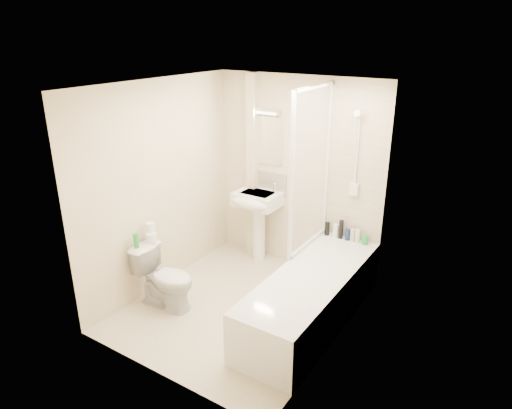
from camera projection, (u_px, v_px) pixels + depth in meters
The scene contains 26 objects.
floor at pixel (241, 307), 5.05m from camera, with size 2.50×2.50×0.00m, color beige.
wall_back at pixel (297, 175), 5.59m from camera, with size 2.20×0.02×2.40m, color beige.
wall_left at pixel (160, 187), 5.17m from camera, with size 0.02×2.50×2.40m, color beige.
wall_right at pixel (341, 231), 4.06m from camera, with size 0.02×2.50×2.40m, color beige.
ceiling at pixel (238, 85), 4.18m from camera, with size 2.20×2.50×0.02m, color white.
tile_back at pixel (357, 167), 5.12m from camera, with size 0.70×0.01×1.75m, color beige.
tile_right at pixel (350, 200), 4.14m from camera, with size 0.01×2.10×1.75m, color beige.
pipe_boxing at pixel (252, 169), 5.86m from camera, with size 0.12×0.12×2.40m, color beige.
splashback at pixel (266, 182), 5.87m from camera, with size 0.60×0.01×0.30m, color beige.
mirror at pixel (266, 140), 5.67m from camera, with size 0.46×0.01×0.60m, color white.
strip_light at pixel (265, 111), 5.52m from camera, with size 0.42×0.07×0.07m, color silver.
bathtub at pixel (311, 297), 4.72m from camera, with size 0.70×2.10×0.55m.
shower_screen at pixel (311, 170), 4.95m from camera, with size 0.04×0.92×1.80m.
shower_fixture at pixel (356, 158), 5.05m from camera, with size 0.10×0.16×0.99m.
pedestal_sink at pixel (256, 207), 5.79m from camera, with size 0.56×0.50×1.08m.
bottle_black_a at pixel (327, 229), 5.49m from camera, with size 0.06×0.06×0.16m, color black.
bottle_white_a at pixel (336, 231), 5.43m from camera, with size 0.06×0.06×0.16m, color white.
bottle_black_b at pixel (341, 229), 5.39m from camera, with size 0.05×0.05×0.23m, color black.
bottle_blue at pixel (347, 235), 5.36m from camera, with size 0.06×0.06×0.14m, color navy.
bottle_cream at pixel (353, 235), 5.33m from camera, with size 0.06×0.06×0.15m, color beige.
bottle_white_b at pixel (358, 236), 5.30m from camera, with size 0.05×0.05×0.16m, color silver.
bottle_green at pixel (365, 240), 5.26m from camera, with size 0.07×0.07×0.10m, color green.
toilet at pixel (165, 278), 4.97m from camera, with size 0.70×0.43×0.69m, color white.
toilet_roll_lower at pixel (151, 238), 5.00m from camera, with size 0.12×0.12×0.11m, color white.
toilet_roll_upper at pixel (150, 227), 5.00m from camera, with size 0.10×0.10×0.10m, color white.
green_bottle at pixel (136, 241), 4.86m from camera, with size 0.06×0.06×0.16m, color green.
Camera 1 is at (2.46, -3.52, 2.88)m, focal length 32.00 mm.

